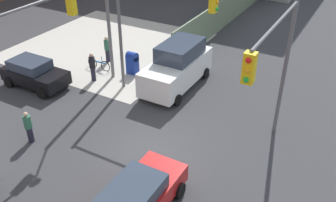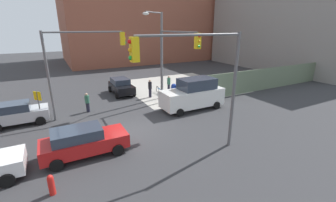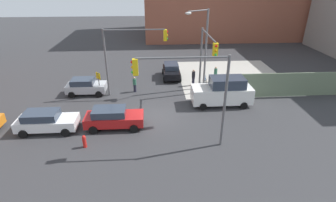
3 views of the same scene
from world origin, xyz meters
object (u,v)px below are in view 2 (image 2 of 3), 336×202
(traffic_signal_nw_corner, at_px, (80,56))
(sedan_silver, at_px, (17,113))
(sedan_black, at_px, (121,86))
(pedestrian_waiting, at_px, (169,84))
(traffic_signal_ne_corner, at_px, (174,55))
(van_white_delivery, at_px, (193,94))
(fire_hydrant, at_px, (51,184))
(pedestrian_walking_north, at_px, (87,102))
(bicycle_at_crosswalk, at_px, (21,115))
(smokestack, at_px, (198,25))
(bicycle_leaning_on_fence, at_px, (160,91))
(street_lamp_corner, at_px, (160,50))
(traffic_signal_se_corner, at_px, (200,71))
(pedestrian_crossing, at_px, (150,88))
(mailbox_blue, at_px, (175,91))
(sedan_red, at_px, (83,141))

(traffic_signal_nw_corner, bearing_deg, sedan_silver, 174.25)
(sedan_black, xyz_separation_m, pedestrian_waiting, (4.78, -1.67, 0.08))
(traffic_signal_ne_corner, bearing_deg, sedan_black, 110.12)
(van_white_delivery, height_order, pedestrian_waiting, van_white_delivery)
(fire_hydrant, bearing_deg, pedestrian_walking_north, 72.30)
(pedestrian_waiting, xyz_separation_m, bicycle_at_crosswalk, (-13.60, -1.40, -0.58))
(traffic_signal_ne_corner, bearing_deg, sedan_silver, 166.80)
(fire_hydrant, xyz_separation_m, pedestrian_waiting, (11.80, 11.60, 0.44))
(pedestrian_waiting, height_order, pedestrian_walking_north, pedestrian_waiting)
(smokestack, height_order, pedestrian_waiting, smokestack)
(sedan_black, distance_m, bicycle_leaning_on_fence, 4.07)
(traffic_signal_nw_corner, bearing_deg, pedestrian_walking_north, 73.11)
(traffic_signal_nw_corner, xyz_separation_m, street_lamp_corner, (7.10, 1.11, 0.04))
(sedan_black, height_order, pedestrian_walking_north, same)
(traffic_signal_se_corner, bearing_deg, pedestrian_waiting, 68.74)
(sedan_silver, relative_size, pedestrian_crossing, 2.11)
(mailbox_blue, bearing_deg, traffic_signal_se_corner, -112.99)
(traffic_signal_se_corner, xyz_separation_m, fire_hydrant, (-7.17, 0.30, -4.18))
(sedan_black, distance_m, sedan_silver, 9.77)
(smokestack, distance_m, bicycle_at_crosswalk, 41.37)
(van_white_delivery, distance_m, bicycle_leaning_on_fence, 5.51)
(traffic_signal_se_corner, height_order, sedan_red, traffic_signal_se_corner)
(bicycle_at_crosswalk, bearing_deg, traffic_signal_ne_corner, -18.10)
(van_white_delivery, distance_m, pedestrian_crossing, 5.10)
(fire_hydrant, distance_m, sedan_red, 3.10)
(street_lamp_corner, relative_size, fire_hydrant, 8.51)
(traffic_signal_se_corner, height_order, sedan_black, traffic_signal_se_corner)
(street_lamp_corner, height_order, pedestrian_crossing, street_lamp_corner)
(traffic_signal_nw_corner, relative_size, pedestrian_crossing, 3.59)
(traffic_signal_se_corner, xyz_separation_m, sedan_red, (-5.48, 2.88, -3.82))
(sedan_red, height_order, pedestrian_crossing, pedestrian_crossing)
(smokestack, height_order, street_lamp_corner, smokestack)
(van_white_delivery, relative_size, bicycle_leaning_on_fence, 3.09)
(sedan_black, bearing_deg, fire_hydrant, -117.87)
(street_lamp_corner, xyz_separation_m, bicycle_at_crosswalk, (-11.69, 0.39, -4.35))
(traffic_signal_nw_corner, xyz_separation_m, van_white_delivery, (8.37, -2.70, -3.38))
(traffic_signal_nw_corner, height_order, fire_hydrant, traffic_signal_nw_corner)
(street_lamp_corner, relative_size, van_white_delivery, 1.48)
(sedan_black, bearing_deg, pedestrian_crossing, -49.74)
(bicycle_leaning_on_fence, bearing_deg, street_lamp_corner, -114.23)
(fire_hydrant, bearing_deg, pedestrian_crossing, 49.31)
(fire_hydrant, xyz_separation_m, sedan_red, (1.69, 2.58, 0.36))
(sedan_silver, distance_m, bicycle_at_crosswalk, 1.15)
(street_lamp_corner, bearing_deg, van_white_delivery, -71.53)
(sedan_red, height_order, pedestrian_waiting, pedestrian_waiting)
(smokestack, bearing_deg, sedan_silver, -142.84)
(traffic_signal_se_corner, distance_m, van_white_delivery, 8.19)
(street_lamp_corner, distance_m, bicycle_at_crosswalk, 12.48)
(fire_hydrant, height_order, pedestrian_walking_north, pedestrian_walking_north)
(traffic_signal_se_corner, distance_m, sedan_red, 7.27)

